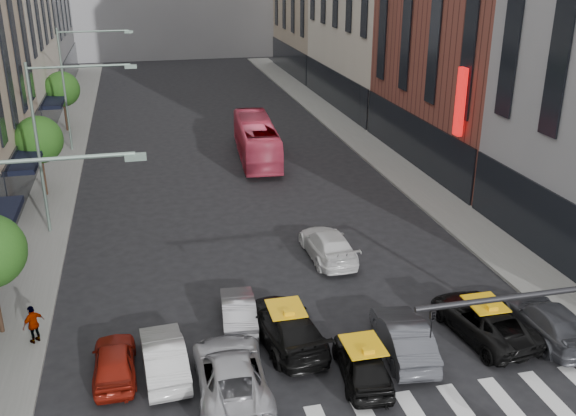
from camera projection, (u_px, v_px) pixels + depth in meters
sidewalk_left at (58, 175)px, 43.58m from camera, size 3.00×96.00×0.15m
sidewalk_right at (377, 153)px, 48.51m from camera, size 3.00×96.00×0.15m
tree_mid at (39, 140)px, 38.58m from camera, size 2.88×2.88×4.95m
tree_far at (62, 89)px, 53.04m from camera, size 2.88×2.88×4.95m
streetlamp_mid at (55, 126)px, 32.70m from camera, size 5.38×0.25×9.00m
streetlamp_far at (76, 73)px, 47.16m from camera, size 5.38×0.25×9.00m
liberty_sign at (460, 102)px, 37.52m from camera, size 0.30×0.70×4.00m
car_red at (114, 361)px, 22.73m from camera, size 1.50×3.73×1.27m
car_white_front at (164, 356)px, 22.91m from camera, size 1.70×4.29×1.39m
car_silver at (231, 373)px, 21.95m from camera, size 2.51×5.24×1.44m
taxi_left at (286, 326)px, 24.66m from camera, size 2.74×5.42×1.51m
taxi_center at (362, 362)px, 22.59m from camera, size 2.05×4.15×1.36m
car_grey_mid at (404, 337)px, 23.98m from camera, size 2.05×4.59×1.47m
taxi_right at (483, 319)px, 25.20m from camera, size 2.91×5.26×1.39m
car_grey_curb at (547, 321)px, 25.10m from camera, size 2.20×4.96×1.41m
car_row2_left at (238, 310)px, 25.98m from camera, size 1.68×3.94×1.27m
car_row2_right at (328, 245)px, 31.64m from camera, size 2.06×4.95×1.43m
bus at (256, 140)px, 46.66m from camera, size 3.29×10.74×2.95m
pedestrian_far at (34, 324)px, 24.45m from camera, size 0.94×0.89×1.56m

